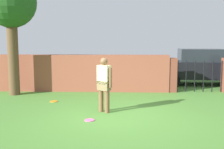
{
  "coord_description": "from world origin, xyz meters",
  "views": [
    {
      "loc": [
        0.17,
        -7.28,
        2.12
      ],
      "look_at": [
        -0.19,
        1.55,
        1.0
      ],
      "focal_mm": 43.38,
      "sensor_mm": 36.0,
      "label": 1
    }
  ],
  "objects_px": {
    "tree": "(11,6)",
    "car": "(200,67)",
    "frisbee_pink": "(90,120)",
    "frisbee_orange": "(54,101)",
    "person": "(104,82)"
  },
  "relations": [
    {
      "from": "tree",
      "to": "frisbee_pink",
      "type": "distance_m",
      "value": 5.84
    },
    {
      "from": "frisbee_pink",
      "to": "frisbee_orange",
      "type": "xyz_separation_m",
      "value": [
        -1.52,
        2.17,
        0.0
      ]
    },
    {
      "from": "tree",
      "to": "car",
      "type": "distance_m",
      "value": 8.83
    },
    {
      "from": "car",
      "to": "frisbee_pink",
      "type": "bearing_deg",
      "value": -122.51
    },
    {
      "from": "person",
      "to": "car",
      "type": "bearing_deg",
      "value": 82.18
    },
    {
      "from": "person",
      "to": "frisbee_orange",
      "type": "distance_m",
      "value": 2.43
    },
    {
      "from": "tree",
      "to": "frisbee_pink",
      "type": "relative_size",
      "value": 16.74
    },
    {
      "from": "car",
      "to": "frisbee_orange",
      "type": "height_order",
      "value": "car"
    },
    {
      "from": "car",
      "to": "frisbee_orange",
      "type": "bearing_deg",
      "value": -142.68
    },
    {
      "from": "tree",
      "to": "car",
      "type": "height_order",
      "value": "tree"
    },
    {
      "from": "person",
      "to": "car",
      "type": "xyz_separation_m",
      "value": [
        4.27,
        5.28,
        -0.04
      ]
    },
    {
      "from": "car",
      "to": "frisbee_pink",
      "type": "height_order",
      "value": "car"
    },
    {
      "from": "tree",
      "to": "frisbee_orange",
      "type": "relative_size",
      "value": 16.74
    },
    {
      "from": "person",
      "to": "frisbee_orange",
      "type": "xyz_separation_m",
      "value": [
        -1.85,
        1.3,
        -0.89
      ]
    },
    {
      "from": "car",
      "to": "tree",
      "type": "bearing_deg",
      "value": -156.28
    }
  ]
}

